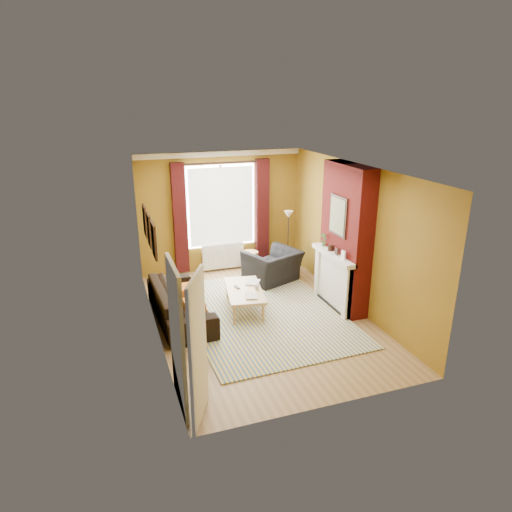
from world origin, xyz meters
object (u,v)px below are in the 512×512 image
object	(u,v)px
wicker_stool	(250,261)
floor_lamp	(288,224)
armchair	(272,266)
coffee_table	(244,292)
sofa	(180,302)

from	to	relation	value
wicker_stool	floor_lamp	size ratio (longest dim) A/B	0.33
armchair	wicker_stool	bearing A→B (deg)	-92.61
armchair	wicker_stool	distance (m)	0.83
wicker_stool	floor_lamp	bearing A→B (deg)	-15.58
wicker_stool	floor_lamp	world-z (taller)	floor_lamp
coffee_table	wicker_stool	size ratio (longest dim) A/B	2.93
sofa	wicker_stool	world-z (taller)	sofa
sofa	floor_lamp	world-z (taller)	floor_lamp
coffee_table	sofa	bearing A→B (deg)	-173.72
coffee_table	floor_lamp	distance (m)	2.50
armchair	wicker_stool	xyz separation A→B (m)	(-0.27, 0.77, -0.12)
sofa	wicker_stool	bearing A→B (deg)	-49.08
wicker_stool	sofa	bearing A→B (deg)	-136.73
sofa	floor_lamp	xyz separation A→B (m)	(2.87, 1.65, 0.82)
sofa	coffee_table	distance (m)	1.24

